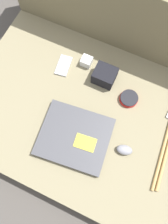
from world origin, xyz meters
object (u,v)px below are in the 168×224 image
laptop (75,137)px  computer_mouse (124,150)px  camera_pouch (105,76)px  charger_brick (87,61)px  speaker_puck (129,99)px  phone_silver (64,66)px

laptop → computer_mouse: (0.22, 0.04, 0.00)m
camera_pouch → charger_brick: (-0.11, 0.04, -0.02)m
speaker_puck → laptop: bearing=-119.1°
computer_mouse → camera_pouch: size_ratio=0.75×
computer_mouse → phone_silver: bearing=135.5°
phone_silver → laptop: bearing=-63.9°
laptop → camera_pouch: camera_pouch is taller
laptop → charger_brick: charger_brick is taller
camera_pouch → laptop: bearing=-90.7°
computer_mouse → phone_silver: (-0.42, 0.26, -0.01)m
camera_pouch → phone_silver: bearing=-174.7°
phone_silver → charger_brick: (0.10, 0.06, 0.02)m
laptop → speaker_puck: (0.15, 0.27, -0.00)m
charger_brick → camera_pouch: bearing=-20.2°
camera_pouch → charger_brick: camera_pouch is taller
computer_mouse → camera_pouch: bearing=114.6°
charger_brick → speaker_puck: bearing=-19.2°
phone_silver → charger_brick: charger_brick is taller
speaker_puck → charger_brick: 0.27m
speaker_puck → phone_silver: speaker_puck is taller
laptop → charger_brick: bearing=100.3°
phone_silver → camera_pouch: bearing=-3.0°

